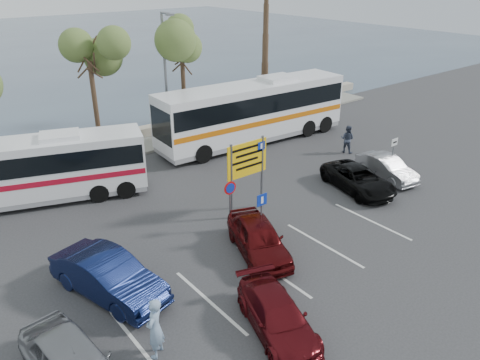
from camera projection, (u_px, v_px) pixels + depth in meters
ground at (277, 248)px, 19.22m from camera, size 120.00×120.00×0.00m
kerb_strip at (125, 151)px, 29.14m from camera, size 44.00×2.40×0.15m
seawall at (111, 139)px, 30.47m from camera, size 48.00×0.80×0.60m
tree_mid at (87, 45)px, 25.55m from camera, size 3.20×3.20×8.00m
tree_right at (181, 43)px, 29.14m from camera, size 3.20×3.20×7.40m
street_lamp_right at (166, 73)px, 28.61m from camera, size 0.45×1.15×8.01m
direction_sign at (247, 165)px, 21.05m from camera, size 2.20×0.12×3.60m
sign_no_stop at (230, 198)px, 19.92m from camera, size 0.60×0.08×2.35m
sign_parking at (261, 211)px, 19.05m from camera, size 0.50×0.07×2.25m
sign_taxi at (393, 152)px, 25.23m from camera, size 0.50×0.07×2.20m
lane_markings at (273, 270)px, 17.86m from camera, size 12.02×4.20×0.01m
coach_bus_left at (29, 173)px, 22.36m from camera, size 10.96×5.72×3.37m
coach_bus_right at (253, 114)px, 30.14m from camera, size 13.23×3.64×4.08m
car_blue at (108, 276)px, 16.23m from camera, size 2.83×4.94×1.54m
car_maroon at (277, 316)px, 14.66m from camera, size 2.79×4.31×1.16m
car_red at (259, 238)px, 18.60m from camera, size 3.09×4.54×1.44m
suv_black at (358, 179)px, 23.99m from camera, size 2.97×4.76×1.23m
car_silver_b at (386, 168)px, 25.34m from camera, size 1.98×3.93×1.24m
pedestrian_near at (155, 328)px, 13.59m from camera, size 0.86×0.82×1.98m
pedestrian_far at (347, 139)px, 28.78m from camera, size 0.90×1.01×1.73m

